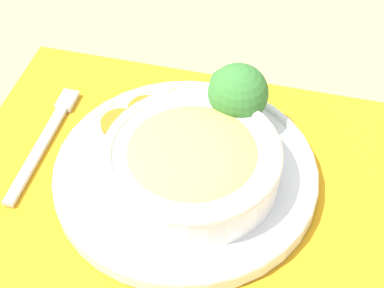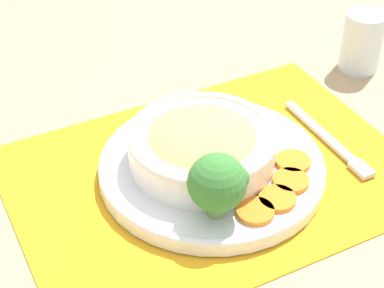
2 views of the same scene
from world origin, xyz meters
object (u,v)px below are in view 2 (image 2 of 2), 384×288
at_px(bowl, 202,144).
at_px(broccoli_floret, 218,183).
at_px(water_glass, 361,44).
at_px(fork, 335,145).

bearing_deg(bowl, broccoli_floret, 71.82).
xyz_separation_m(water_glass, fork, (0.16, 0.15, -0.04)).
relative_size(broccoli_floret, fork, 0.44).
height_order(broccoli_floret, water_glass, broccoli_floret).
bearing_deg(broccoli_floret, bowl, -108.18).
bearing_deg(fork, bowl, -11.25).
height_order(broccoli_floret, fork, broccoli_floret).
distance_m(bowl, broccoli_floret, 0.10).
relative_size(bowl, water_glass, 1.97).
height_order(bowl, fork, bowl).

